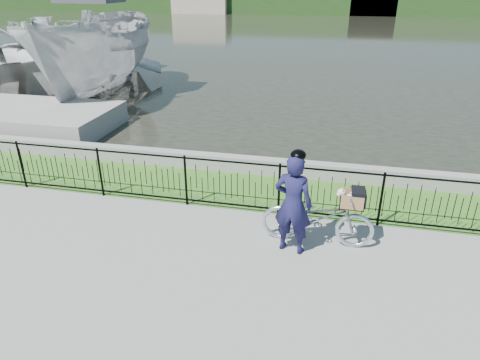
% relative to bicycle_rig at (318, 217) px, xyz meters
% --- Properties ---
extents(ground, '(120.00, 120.00, 0.00)m').
position_rel_bicycle_rig_xyz_m(ground, '(-1.84, -0.72, -0.55)').
color(ground, gray).
rests_on(ground, ground).
extents(grass_strip, '(60.00, 2.00, 0.01)m').
position_rel_bicycle_rig_xyz_m(grass_strip, '(-1.84, 1.88, -0.54)').
color(grass_strip, '#386921').
rests_on(grass_strip, ground).
extents(water, '(120.00, 120.00, 0.00)m').
position_rel_bicycle_rig_xyz_m(water, '(-1.84, 32.28, -0.55)').
color(water, '#27281E').
rests_on(water, ground).
extents(quay_wall, '(60.00, 0.30, 0.40)m').
position_rel_bicycle_rig_xyz_m(quay_wall, '(-1.84, 2.88, -0.35)').
color(quay_wall, gray).
rests_on(quay_wall, ground).
extents(fence, '(14.00, 0.06, 1.15)m').
position_rel_bicycle_rig_xyz_m(fence, '(-1.84, 0.88, 0.03)').
color(fence, black).
rests_on(fence, ground).
extents(far_treeline, '(120.00, 6.00, 3.00)m').
position_rel_bicycle_rig_xyz_m(far_treeline, '(-1.84, 59.28, 0.95)').
color(far_treeline, '#224119').
rests_on(far_treeline, ground).
extents(far_building_right, '(6.00, 3.00, 3.20)m').
position_rel_bicycle_rig_xyz_m(far_building_right, '(4.16, 57.78, 1.05)').
color(far_building_right, '#A49783').
rests_on(far_building_right, ground).
extents(bicycle_rig, '(2.04, 0.71, 1.18)m').
position_rel_bicycle_rig_xyz_m(bicycle_rig, '(0.00, 0.00, 0.00)').
color(bicycle_rig, silver).
rests_on(bicycle_rig, ground).
extents(cyclist, '(0.75, 0.57, 1.93)m').
position_rel_bicycle_rig_xyz_m(cyclist, '(-0.44, -0.35, 0.41)').
color(cyclist, '#16153B').
rests_on(cyclist, ground).
extents(boat_near, '(4.46, 9.34, 5.27)m').
position_rel_bicycle_rig_xyz_m(boat_near, '(-9.23, 8.87, 1.33)').
color(boat_near, '#BBBBBA').
rests_on(boat_near, water).
extents(boat_far, '(12.13, 14.46, 2.56)m').
position_rel_bicycle_rig_xyz_m(boat_far, '(-13.58, 10.22, 0.74)').
color(boat_far, '#BBBBBA').
rests_on(boat_far, water).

